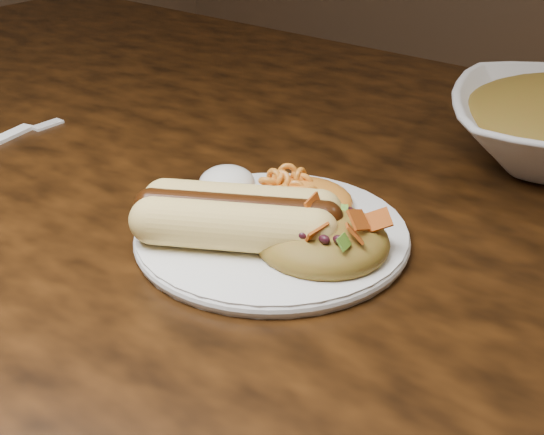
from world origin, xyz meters
The scene contains 6 objects.
table centered at (0.00, 0.00, 0.66)m, with size 1.60×0.90×0.75m.
plate centered at (0.11, -0.09, 0.76)m, with size 0.21×0.21×0.01m, color silver.
hotdog centered at (0.10, -0.12, 0.78)m, with size 0.13×0.12×0.04m.
mac_and_cheese centered at (0.11, -0.04, 0.78)m, with size 0.08×0.07×0.03m, color orange.
sour_cream centered at (0.04, -0.06, 0.78)m, with size 0.05×0.05×0.03m, color silver.
taco_salad centered at (0.16, -0.09, 0.78)m, with size 0.10×0.10×0.05m.
Camera 1 is at (0.44, -0.50, 1.05)m, focal length 50.00 mm.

